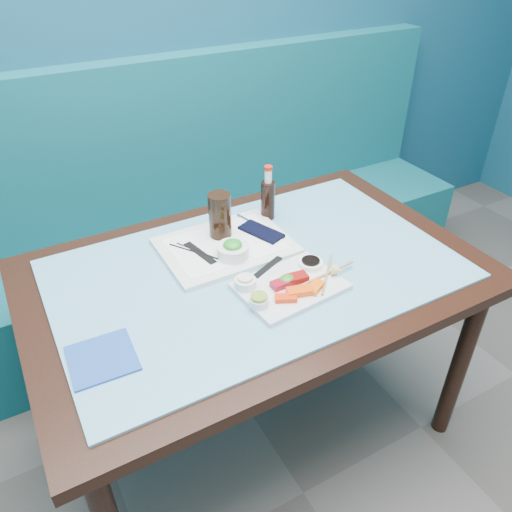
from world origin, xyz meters
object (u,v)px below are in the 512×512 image
serving_tray (225,246)px  cola_bottle_body (268,200)px  booth_bench (171,242)px  sashimi_plate (290,286)px  dining_table (256,291)px  cola_glass (220,216)px  blue_napkin (102,358)px  seaweed_bowl (233,251)px

serving_tray → cola_bottle_body: bearing=24.9°
booth_bench → sashimi_plate: (0.04, -0.98, 0.39)m
dining_table → cola_glass: bearing=96.9°
cola_glass → blue_napkin: bearing=-144.7°
cola_bottle_body → blue_napkin: 0.81m
cola_glass → blue_napkin: (-0.50, -0.35, -0.09)m
seaweed_bowl → cola_glass: size_ratio=0.66×
booth_bench → cola_bottle_body: 0.77m
booth_bench → seaweed_bowl: size_ratio=29.79×
booth_bench → blue_napkin: bearing=-117.7°
dining_table → serving_tray: size_ratio=3.37×
sashimi_plate → cola_bottle_body: cola_bottle_body is taller
dining_table → sashimi_plate: (0.04, -0.14, 0.10)m
sashimi_plate → cola_bottle_body: (0.15, 0.39, 0.06)m
booth_bench → dining_table: bearing=-90.0°
serving_tray → blue_napkin: serving_tray is taller
dining_table → cola_bottle_body: bearing=53.3°
dining_table → cola_bottle_body: (0.19, 0.25, 0.16)m
cola_bottle_body → booth_bench: bearing=107.5°
dining_table → seaweed_bowl: (-0.04, 0.07, 0.13)m
booth_bench → cola_glass: bearing=-92.2°
booth_bench → cola_glass: booth_bench is taller
cola_bottle_body → blue_napkin: bearing=-150.5°
serving_tray → sashimi_plate: bearing=-76.0°
sashimi_plate → serving_tray: same height
serving_tray → seaweed_bowl: 0.08m
sashimi_plate → cola_glass: 0.35m
cola_glass → cola_bottle_body: cola_glass is taller
cola_bottle_body → blue_napkin: cola_bottle_body is taller
blue_napkin → cola_glass: bearing=35.3°
booth_bench → seaweed_bowl: 0.88m
seaweed_bowl → cola_bottle_body: 0.29m
seaweed_bowl → cola_glass: 0.14m
sashimi_plate → blue_napkin: size_ratio=1.87×
seaweed_bowl → cola_bottle_body: cola_bottle_body is taller
serving_tray → cola_glass: cola_glass is taller
serving_tray → cola_bottle_body: cola_bottle_body is taller
dining_table → cola_bottle_body: cola_bottle_body is taller
cola_glass → dining_table: bearing=-83.1°
serving_tray → seaweed_bowl: size_ratio=4.12×
booth_bench → cola_glass: size_ratio=19.56×
seaweed_bowl → blue_napkin: (-0.48, -0.22, -0.03)m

